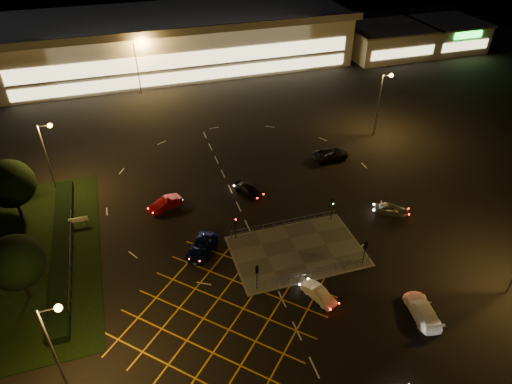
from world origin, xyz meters
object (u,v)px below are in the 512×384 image
object	(u,v)px
signal_nw	(235,224)
car_left_blue	(202,247)
car_right_silver	(391,209)
car_east_grey	(331,154)
car_far_dkgrey	(249,190)
signal_ne	(333,205)
car_approach_white	(423,310)
car_circ_red	(165,204)
signal_se	(365,248)
signal_sw	(257,273)
car_queue_white	(319,294)

from	to	relation	value
signal_nw	car_left_blue	xyz separation A→B (m)	(-4.18, -0.86, -1.66)
car_right_silver	car_east_grey	distance (m)	14.45
car_far_dkgrey	car_right_silver	bearing A→B (deg)	-60.25
signal_ne	car_approach_white	world-z (taller)	signal_ne
car_approach_white	car_circ_red	bearing A→B (deg)	-40.05
signal_se	car_circ_red	distance (m)	25.06
signal_se	car_approach_white	world-z (taller)	signal_se
signal_se	car_left_blue	size ratio (longest dim) A/B	0.62
car_east_grey	car_approach_white	xyz separation A→B (m)	(-4.14, -29.23, -0.02)
car_right_silver	car_circ_red	xyz separation A→B (m)	(-26.49, 9.47, 0.03)
signal_ne	car_circ_red	bearing A→B (deg)	155.96
car_left_blue	car_circ_red	bearing A→B (deg)	139.39
signal_ne	car_approach_white	distance (m)	16.12
car_far_dkgrey	car_right_silver	size ratio (longest dim) A/B	1.04
signal_se	car_circ_red	xyz separation A→B (m)	(-18.87, 16.41, -1.65)
car_left_blue	car_far_dkgrey	size ratio (longest dim) A/B	1.21
car_approach_white	car_right_silver	bearing A→B (deg)	-101.33
signal_se	car_approach_white	distance (m)	8.34
signal_sw	signal_ne	size ratio (longest dim) A/B	1.00
signal_sw	car_queue_white	distance (m)	6.50
car_approach_white	signal_ne	bearing A→B (deg)	-73.44
car_queue_white	car_east_grey	world-z (taller)	car_east_grey
signal_se	car_right_silver	bearing A→B (deg)	-137.71
car_queue_white	car_approach_white	size ratio (longest dim) A/B	0.74
car_east_grey	car_left_blue	bearing A→B (deg)	118.65
car_approach_white	car_left_blue	bearing A→B (deg)	-30.29
car_queue_white	car_circ_red	size ratio (longest dim) A/B	0.88
signal_sw	car_right_silver	bearing A→B (deg)	-160.54
signal_ne	car_left_blue	xyz separation A→B (m)	(-16.18, -0.86, -1.66)
car_queue_white	signal_se	bearing A→B (deg)	2.65
car_far_dkgrey	car_circ_red	size ratio (longest dim) A/B	0.96
signal_ne	car_east_grey	world-z (taller)	signal_ne
car_left_blue	car_east_grey	distance (m)	26.47
signal_nw	car_queue_white	size ratio (longest dim) A/B	0.82
signal_ne	car_east_grey	bearing A→B (deg)	65.14
signal_sw	car_right_silver	distance (m)	20.88
signal_nw	car_circ_red	bearing A→B (deg)	129.21
car_queue_white	car_left_blue	size ratio (longest dim) A/B	0.76
signal_sw	car_left_blue	distance (m)	8.43
car_left_blue	car_right_silver	size ratio (longest dim) A/B	1.26
car_left_blue	car_east_grey	size ratio (longest dim) A/B	0.91
car_east_grey	car_approach_white	world-z (taller)	car_east_grey
car_far_dkgrey	car_east_grey	distance (m)	15.02
signal_ne	car_left_blue	distance (m)	16.29
car_circ_red	signal_nw	bearing A→B (deg)	15.85
car_left_blue	signal_nw	bearing A→B (deg)	44.80
car_right_silver	car_approach_white	distance (m)	15.87
car_far_dkgrey	car_right_silver	world-z (taller)	car_right_silver
signal_se	car_queue_white	world-z (taller)	signal_se
signal_se	signal_sw	bearing A→B (deg)	0.00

